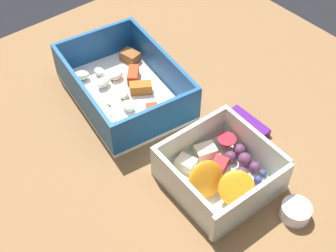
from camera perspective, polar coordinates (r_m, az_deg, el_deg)
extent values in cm
cube|color=brown|center=(67.23, 0.68, -2.95)|extent=(80.00, 80.00, 2.00)
cube|color=white|center=(73.75, -5.39, 3.89)|extent=(22.95, 17.36, 0.60)
cube|color=#19518C|center=(79.05, -9.08, 9.90)|extent=(2.55, 14.61, 5.80)
cube|color=#19518C|center=(64.95, -1.35, 0.68)|extent=(2.55, 14.61, 5.80)
cube|color=#19518C|center=(74.09, -0.72, 7.66)|extent=(19.88, 3.26, 5.80)
cube|color=#19518C|center=(69.76, -10.68, 3.69)|extent=(19.88, 3.26, 5.80)
ellipsoid|color=beige|center=(72.39, -5.60, 4.01)|extent=(2.62, 2.51, 1.08)
ellipsoid|color=beige|center=(70.24, -4.98, 2.53)|extent=(2.63, 2.00, 1.21)
ellipsoid|color=beige|center=(74.61, -8.09, 5.42)|extent=(2.58, 3.02, 1.27)
ellipsoid|color=beige|center=(76.46, -10.75, 6.24)|extent=(2.99, 3.22, 1.32)
ellipsoid|color=beige|center=(76.93, -8.51, 6.73)|extent=(2.23, 1.64, 1.07)
ellipsoid|color=beige|center=(75.75, -6.45, 6.35)|extent=(1.99, 2.65, 1.24)
ellipsoid|color=beige|center=(68.15, -7.28, 0.47)|extent=(1.94, 2.52, 1.15)
ellipsoid|color=beige|center=(67.79, -3.28, 0.68)|extent=(2.83, 2.13, 1.32)
cube|color=brown|center=(79.31, -4.75, 8.64)|extent=(3.54, 2.85, 1.69)
cube|color=#AD5B1E|center=(73.05, -3.42, 4.77)|extent=(3.39, 3.91, 1.73)
cube|color=red|center=(69.61, -1.90, 1.88)|extent=(3.23, 2.85, 1.14)
cube|color=red|center=(75.47, -4.36, 6.35)|extent=(3.73, 3.60, 1.72)
cube|color=#387A33|center=(68.25, -7.11, -0.29)|extent=(0.60, 0.40, 0.20)
cube|color=#387A33|center=(71.74, -7.35, 2.60)|extent=(0.60, 0.40, 0.20)
cube|color=#387A33|center=(76.03, -7.06, 5.69)|extent=(0.60, 0.40, 0.20)
cube|color=#387A33|center=(69.85, -7.01, 1.12)|extent=(0.60, 0.40, 0.20)
cube|color=silver|center=(62.58, 6.38, -6.72)|extent=(13.64, 13.64, 0.60)
cube|color=silver|center=(63.23, 2.83, -1.58)|extent=(1.08, 13.18, 5.00)
cube|color=silver|center=(58.02, 10.77, -9.00)|extent=(1.08, 13.18, 5.00)
cube|color=silver|center=(63.49, 10.83, -2.38)|extent=(11.98, 1.03, 5.00)
cube|color=silver|center=(57.74, 1.90, -8.15)|extent=(11.98, 1.03, 5.00)
ellipsoid|color=orange|center=(58.72, 4.72, -6.69)|extent=(4.33, 5.57, 5.18)
ellipsoid|color=orange|center=(58.69, 8.24, -7.90)|extent=(6.24, 6.31, 4.36)
cube|color=#F4EACC|center=(62.58, 2.27, -4.68)|extent=(3.13, 2.70, 1.59)
cube|color=red|center=(62.74, 6.39, -4.92)|extent=(2.74, 3.07, 1.52)
cube|color=#F4EACC|center=(63.98, 4.66, -3.21)|extent=(2.89, 3.36, 1.72)
sphere|color=#562D4C|center=(63.26, 10.78, -5.07)|extent=(1.55, 1.55, 1.55)
sphere|color=#562D4C|center=(62.03, 9.12, -5.90)|extent=(1.92, 1.92, 1.92)
sphere|color=#562D4C|center=(63.60, 9.55, -4.14)|extent=(1.96, 1.96, 1.96)
sphere|color=#562D4C|center=(64.64, 8.89, -2.99)|extent=(1.85, 1.85, 1.85)
sphere|color=#562D4C|center=(63.81, 7.80, -3.82)|extent=(1.66, 1.66, 1.66)
cone|color=red|center=(65.01, 7.27, -2.16)|extent=(2.66, 2.66, 2.13)
sphere|color=navy|center=(63.21, 11.81, -5.84)|extent=(0.92, 0.92, 0.92)
sphere|color=navy|center=(62.10, 12.28, -7.31)|extent=(0.91, 0.91, 0.91)
sphere|color=navy|center=(62.29, 11.15, -6.60)|extent=(1.16, 1.16, 1.16)
sphere|color=navy|center=(61.32, 10.46, -7.65)|extent=(1.17, 1.17, 1.17)
sphere|color=navy|center=(61.61, 9.36, -7.17)|extent=(1.02, 1.02, 1.02)
cube|color=#51197A|center=(69.60, 9.92, 0.34)|extent=(7.02, 2.47, 1.20)
cylinder|color=white|center=(60.76, 15.62, -10.22)|extent=(3.86, 3.86, 1.99)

